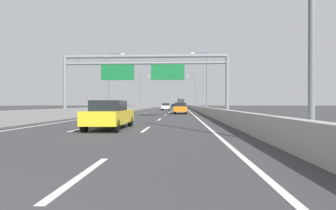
% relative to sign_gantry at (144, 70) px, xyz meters
% --- Properties ---
extents(ground_plane, '(260.00, 260.00, 0.00)m').
position_rel_sign_gantry_xyz_m(ground_plane, '(0.05, 74.98, -4.84)').
color(ground_plane, '#38383A').
extents(lane_dash_left_1, '(0.16, 3.00, 0.01)m').
position_rel_sign_gantry_xyz_m(lane_dash_left_1, '(-1.75, -12.52, -4.83)').
color(lane_dash_left_1, white).
rests_on(lane_dash_left_1, ground_plane).
extents(lane_dash_left_2, '(0.16, 3.00, 0.01)m').
position_rel_sign_gantry_xyz_m(lane_dash_left_2, '(-1.75, -3.52, -4.83)').
color(lane_dash_left_2, white).
rests_on(lane_dash_left_2, ground_plane).
extents(lane_dash_left_3, '(0.16, 3.00, 0.01)m').
position_rel_sign_gantry_xyz_m(lane_dash_left_3, '(-1.75, 5.48, -4.83)').
color(lane_dash_left_3, white).
rests_on(lane_dash_left_3, ground_plane).
extents(lane_dash_left_4, '(0.16, 3.00, 0.01)m').
position_rel_sign_gantry_xyz_m(lane_dash_left_4, '(-1.75, 14.48, -4.83)').
color(lane_dash_left_4, white).
rests_on(lane_dash_left_4, ground_plane).
extents(lane_dash_left_5, '(0.16, 3.00, 0.01)m').
position_rel_sign_gantry_xyz_m(lane_dash_left_5, '(-1.75, 23.48, -4.83)').
color(lane_dash_left_5, white).
rests_on(lane_dash_left_5, ground_plane).
extents(lane_dash_left_6, '(0.16, 3.00, 0.01)m').
position_rel_sign_gantry_xyz_m(lane_dash_left_6, '(-1.75, 32.48, -4.83)').
color(lane_dash_left_6, white).
rests_on(lane_dash_left_6, ground_plane).
extents(lane_dash_left_7, '(0.16, 3.00, 0.01)m').
position_rel_sign_gantry_xyz_m(lane_dash_left_7, '(-1.75, 41.48, -4.83)').
color(lane_dash_left_7, white).
rests_on(lane_dash_left_7, ground_plane).
extents(lane_dash_left_8, '(0.16, 3.00, 0.01)m').
position_rel_sign_gantry_xyz_m(lane_dash_left_8, '(-1.75, 50.48, -4.83)').
color(lane_dash_left_8, white).
rests_on(lane_dash_left_8, ground_plane).
extents(lane_dash_left_9, '(0.16, 3.00, 0.01)m').
position_rel_sign_gantry_xyz_m(lane_dash_left_9, '(-1.75, 59.48, -4.83)').
color(lane_dash_left_9, white).
rests_on(lane_dash_left_9, ground_plane).
extents(lane_dash_left_10, '(0.16, 3.00, 0.01)m').
position_rel_sign_gantry_xyz_m(lane_dash_left_10, '(-1.75, 68.48, -4.83)').
color(lane_dash_left_10, white).
rests_on(lane_dash_left_10, ground_plane).
extents(lane_dash_left_11, '(0.16, 3.00, 0.01)m').
position_rel_sign_gantry_xyz_m(lane_dash_left_11, '(-1.75, 77.48, -4.83)').
color(lane_dash_left_11, white).
rests_on(lane_dash_left_11, ground_plane).
extents(lane_dash_left_12, '(0.16, 3.00, 0.01)m').
position_rel_sign_gantry_xyz_m(lane_dash_left_12, '(-1.75, 86.48, -4.83)').
color(lane_dash_left_12, white).
rests_on(lane_dash_left_12, ground_plane).
extents(lane_dash_left_13, '(0.16, 3.00, 0.01)m').
position_rel_sign_gantry_xyz_m(lane_dash_left_13, '(-1.75, 95.48, -4.83)').
color(lane_dash_left_13, white).
rests_on(lane_dash_left_13, ground_plane).
extents(lane_dash_left_14, '(0.16, 3.00, 0.01)m').
position_rel_sign_gantry_xyz_m(lane_dash_left_14, '(-1.75, 104.48, -4.83)').
color(lane_dash_left_14, white).
rests_on(lane_dash_left_14, ground_plane).
extents(lane_dash_left_15, '(0.16, 3.00, 0.01)m').
position_rel_sign_gantry_xyz_m(lane_dash_left_15, '(-1.75, 113.48, -4.83)').
color(lane_dash_left_15, white).
rests_on(lane_dash_left_15, ground_plane).
extents(lane_dash_left_16, '(0.16, 3.00, 0.01)m').
position_rel_sign_gantry_xyz_m(lane_dash_left_16, '(-1.75, 122.48, -4.83)').
color(lane_dash_left_16, white).
rests_on(lane_dash_left_16, ground_plane).
extents(lane_dash_left_17, '(0.16, 3.00, 0.01)m').
position_rel_sign_gantry_xyz_m(lane_dash_left_17, '(-1.75, 131.48, -4.83)').
color(lane_dash_left_17, white).
rests_on(lane_dash_left_17, ground_plane).
extents(lane_dash_right_0, '(0.16, 3.00, 0.01)m').
position_rel_sign_gantry_xyz_m(lane_dash_right_0, '(1.85, -21.52, -4.83)').
color(lane_dash_right_0, white).
rests_on(lane_dash_right_0, ground_plane).
extents(lane_dash_right_1, '(0.16, 3.00, 0.01)m').
position_rel_sign_gantry_xyz_m(lane_dash_right_1, '(1.85, -12.52, -4.83)').
color(lane_dash_right_1, white).
rests_on(lane_dash_right_1, ground_plane).
extents(lane_dash_right_2, '(0.16, 3.00, 0.01)m').
position_rel_sign_gantry_xyz_m(lane_dash_right_2, '(1.85, -3.52, -4.83)').
color(lane_dash_right_2, white).
rests_on(lane_dash_right_2, ground_plane).
extents(lane_dash_right_3, '(0.16, 3.00, 0.01)m').
position_rel_sign_gantry_xyz_m(lane_dash_right_3, '(1.85, 5.48, -4.83)').
color(lane_dash_right_3, white).
rests_on(lane_dash_right_3, ground_plane).
extents(lane_dash_right_4, '(0.16, 3.00, 0.01)m').
position_rel_sign_gantry_xyz_m(lane_dash_right_4, '(1.85, 14.48, -4.83)').
color(lane_dash_right_4, white).
rests_on(lane_dash_right_4, ground_plane).
extents(lane_dash_right_5, '(0.16, 3.00, 0.01)m').
position_rel_sign_gantry_xyz_m(lane_dash_right_5, '(1.85, 23.48, -4.83)').
color(lane_dash_right_5, white).
rests_on(lane_dash_right_5, ground_plane).
extents(lane_dash_right_6, '(0.16, 3.00, 0.01)m').
position_rel_sign_gantry_xyz_m(lane_dash_right_6, '(1.85, 32.48, -4.83)').
color(lane_dash_right_6, white).
rests_on(lane_dash_right_6, ground_plane).
extents(lane_dash_right_7, '(0.16, 3.00, 0.01)m').
position_rel_sign_gantry_xyz_m(lane_dash_right_7, '(1.85, 41.48, -4.83)').
color(lane_dash_right_7, white).
rests_on(lane_dash_right_7, ground_plane).
extents(lane_dash_right_8, '(0.16, 3.00, 0.01)m').
position_rel_sign_gantry_xyz_m(lane_dash_right_8, '(1.85, 50.48, -4.83)').
color(lane_dash_right_8, white).
rests_on(lane_dash_right_8, ground_plane).
extents(lane_dash_right_9, '(0.16, 3.00, 0.01)m').
position_rel_sign_gantry_xyz_m(lane_dash_right_9, '(1.85, 59.48, -4.83)').
color(lane_dash_right_9, white).
rests_on(lane_dash_right_9, ground_plane).
extents(lane_dash_right_10, '(0.16, 3.00, 0.01)m').
position_rel_sign_gantry_xyz_m(lane_dash_right_10, '(1.85, 68.48, -4.83)').
color(lane_dash_right_10, white).
rests_on(lane_dash_right_10, ground_plane).
extents(lane_dash_right_11, '(0.16, 3.00, 0.01)m').
position_rel_sign_gantry_xyz_m(lane_dash_right_11, '(1.85, 77.48, -4.83)').
color(lane_dash_right_11, white).
rests_on(lane_dash_right_11, ground_plane).
extents(lane_dash_right_12, '(0.16, 3.00, 0.01)m').
position_rel_sign_gantry_xyz_m(lane_dash_right_12, '(1.85, 86.48, -4.83)').
color(lane_dash_right_12, white).
rests_on(lane_dash_right_12, ground_plane).
extents(lane_dash_right_13, '(0.16, 3.00, 0.01)m').
position_rel_sign_gantry_xyz_m(lane_dash_right_13, '(1.85, 95.48, -4.83)').
color(lane_dash_right_13, white).
rests_on(lane_dash_right_13, ground_plane).
extents(lane_dash_right_14, '(0.16, 3.00, 0.01)m').
position_rel_sign_gantry_xyz_m(lane_dash_right_14, '(1.85, 104.48, -4.83)').
color(lane_dash_right_14, white).
rests_on(lane_dash_right_14, ground_plane).
extents(lane_dash_right_15, '(0.16, 3.00, 0.01)m').
position_rel_sign_gantry_xyz_m(lane_dash_right_15, '(1.85, 113.48, -4.83)').
color(lane_dash_right_15, white).
rests_on(lane_dash_right_15, ground_plane).
extents(lane_dash_right_16, '(0.16, 3.00, 0.01)m').
position_rel_sign_gantry_xyz_m(lane_dash_right_16, '(1.85, 122.48, -4.83)').
color(lane_dash_right_16, white).
rests_on(lane_dash_right_16, ground_plane).
extents(lane_dash_right_17, '(0.16, 3.00, 0.01)m').
position_rel_sign_gantry_xyz_m(lane_dash_right_17, '(1.85, 131.48, -4.83)').
color(lane_dash_right_17, white).
rests_on(lane_dash_right_17, ground_plane).
extents(edge_line_left, '(0.16, 176.00, 0.01)m').
position_rel_sign_gantry_xyz_m(edge_line_left, '(-5.20, 62.98, -4.83)').
color(edge_line_left, white).
rests_on(edge_line_left, ground_plane).
extents(edge_line_right, '(0.16, 176.00, 0.01)m').
position_rel_sign_gantry_xyz_m(edge_line_right, '(5.30, 62.98, -4.83)').
color(edge_line_right, white).
rests_on(edge_line_right, ground_plane).
extents(barrier_left, '(0.45, 220.00, 0.95)m').
position_rel_sign_gantry_xyz_m(barrier_left, '(-6.85, 84.98, -4.36)').
color(barrier_left, '#9E9E99').
rests_on(barrier_left, ground_plane).
extents(barrier_right, '(0.45, 220.00, 0.95)m').
position_rel_sign_gantry_xyz_m(barrier_right, '(6.95, 84.98, -4.36)').
color(barrier_right, '#9E9E99').
rests_on(barrier_right, ground_plane).
extents(sign_gantry, '(16.96, 0.36, 6.36)m').
position_rel_sign_gantry_xyz_m(sign_gantry, '(0.00, 0.00, 0.00)').
color(sign_gantry, gray).
rests_on(sign_gantry, ground_plane).
extents(streetlamp_left_mid, '(2.58, 0.28, 9.50)m').
position_rel_sign_gantry_xyz_m(streetlamp_left_mid, '(-7.41, 14.40, 0.56)').
color(streetlamp_left_mid, slate).
rests_on(streetlamp_left_mid, ground_plane).
extents(streetlamp_right_mid, '(2.58, 0.28, 9.50)m').
position_rel_sign_gantry_xyz_m(streetlamp_right_mid, '(7.52, 14.40, 0.56)').
color(streetlamp_right_mid, slate).
rests_on(streetlamp_right_mid, ground_plane).
extents(streetlamp_left_far, '(2.58, 0.28, 9.50)m').
position_rel_sign_gantry_xyz_m(streetlamp_left_far, '(-7.41, 46.95, 0.56)').
color(streetlamp_left_far, slate).
rests_on(streetlamp_left_far, ground_plane).
extents(streetlamp_right_far, '(2.58, 0.28, 9.50)m').
position_rel_sign_gantry_xyz_m(streetlamp_right_far, '(7.52, 46.95, 0.56)').
color(streetlamp_right_far, slate).
rests_on(streetlamp_right_far, ground_plane).
extents(red_car, '(1.84, 4.58, 1.46)m').
position_rel_sign_gantry_xyz_m(red_car, '(-0.15, 104.70, -4.09)').
color(red_car, red).
rests_on(red_car, ground_plane).
extents(black_car, '(1.84, 4.59, 1.48)m').
position_rel_sign_gantry_xyz_m(black_car, '(0.21, 95.54, -4.08)').
color(black_car, black).
rests_on(black_car, ground_plane).
extents(yellow_car, '(1.78, 4.55, 1.55)m').
position_rel_sign_gantry_xyz_m(yellow_car, '(-0.13, -12.40, -4.05)').
color(yellow_car, yellow).
rests_on(yellow_car, ground_plane).
extents(white_car, '(1.83, 4.35, 1.54)m').
position_rel_sign_gantry_xyz_m(white_car, '(0.29, 32.37, -4.06)').
color(white_car, silver).
rests_on(white_car, ground_plane).
extents(orange_car, '(1.75, 4.47, 1.54)m').
position_rel_sign_gantry_xyz_m(orange_car, '(3.63, 10.09, -4.05)').
color(orange_car, orange).
rests_on(orange_car, ground_plane).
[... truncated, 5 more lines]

